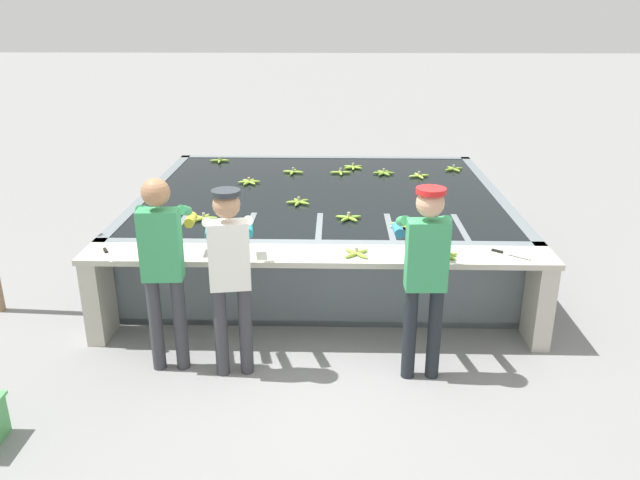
# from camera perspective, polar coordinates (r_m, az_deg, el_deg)

# --- Properties ---
(ground_plane) EXTENTS (80.00, 80.00, 0.00)m
(ground_plane) POSITION_cam_1_polar(r_m,az_deg,el_deg) (5.63, -0.32, -10.10)
(ground_plane) COLOR gray
(ground_plane) RESTS_ON ground
(wash_tank) EXTENTS (4.17, 3.61, 0.84)m
(wash_tank) POSITION_cam_1_polar(r_m,az_deg,el_deg) (7.49, 0.19, 1.40)
(wash_tank) COLOR slate
(wash_tank) RESTS_ON ground
(work_ledge) EXTENTS (4.17, 0.45, 0.84)m
(work_ledge) POSITION_cam_1_polar(r_m,az_deg,el_deg) (5.55, -0.26, -3.59)
(work_ledge) COLOR #B7B2A3
(work_ledge) RESTS_ON ground
(worker_0) EXTENTS (0.43, 0.72, 1.65)m
(worker_0) POSITION_cam_1_polar(r_m,az_deg,el_deg) (5.13, -14.18, -1.56)
(worker_0) COLOR #38383D
(worker_0) RESTS_ON ground
(worker_1) EXTENTS (0.48, 0.74, 1.58)m
(worker_1) POSITION_cam_1_polar(r_m,az_deg,el_deg) (4.97, -8.25, -2.34)
(worker_1) COLOR #38383D
(worker_1) RESTS_ON ground
(worker_2) EXTENTS (0.42, 0.72, 1.61)m
(worker_2) POSITION_cam_1_polar(r_m,az_deg,el_deg) (4.93, 9.61, -2.34)
(worker_2) COLOR #1E2328
(worker_2) RESTS_ON ground
(banana_bunch_floating_0) EXTENTS (0.28, 0.28, 0.08)m
(banana_bunch_floating_0) POSITION_cam_1_polar(r_m,az_deg,el_deg) (8.15, 1.90, 6.21)
(banana_bunch_floating_0) COLOR #93BC3D
(banana_bunch_floating_0) RESTS_ON wash_tank
(banana_bunch_floating_1) EXTENTS (0.28, 0.28, 0.08)m
(banana_bunch_floating_1) POSITION_cam_1_polar(r_m,az_deg,el_deg) (8.91, -9.16, 7.20)
(banana_bunch_floating_1) COLOR #7FAD33
(banana_bunch_floating_1) RESTS_ON wash_tank
(banana_bunch_floating_2) EXTENTS (0.28, 0.28, 0.08)m
(banana_bunch_floating_2) POSITION_cam_1_polar(r_m,az_deg,el_deg) (8.18, -2.46, 6.25)
(banana_bunch_floating_2) COLOR #93BC3D
(banana_bunch_floating_2) RESTS_ON wash_tank
(banana_bunch_floating_3) EXTENTS (0.28, 0.27, 0.08)m
(banana_bunch_floating_3) POSITION_cam_1_polar(r_m,az_deg,el_deg) (6.35, 2.64, 2.06)
(banana_bunch_floating_3) COLOR #7FAD33
(banana_bunch_floating_3) RESTS_ON wash_tank
(banana_bunch_floating_4) EXTENTS (0.27, 0.28, 0.08)m
(banana_bunch_floating_4) POSITION_cam_1_polar(r_m,az_deg,el_deg) (6.87, -1.96, 3.50)
(banana_bunch_floating_4) COLOR #7FAD33
(banana_bunch_floating_4) RESTS_ON wash_tank
(banana_bunch_floating_5) EXTENTS (0.28, 0.27, 0.08)m
(banana_bunch_floating_5) POSITION_cam_1_polar(r_m,az_deg,el_deg) (7.74, -6.50, 5.31)
(banana_bunch_floating_5) COLOR #93BC3D
(banana_bunch_floating_5) RESTS_ON wash_tank
(banana_bunch_floating_6) EXTENTS (0.27, 0.28, 0.08)m
(banana_bunch_floating_6) POSITION_cam_1_polar(r_m,az_deg,el_deg) (6.43, -10.57, 1.97)
(banana_bunch_floating_6) COLOR #93BC3D
(banana_bunch_floating_6) RESTS_ON wash_tank
(banana_bunch_floating_7) EXTENTS (0.28, 0.26, 0.08)m
(banana_bunch_floating_7) POSITION_cam_1_polar(r_m,az_deg,el_deg) (8.16, 5.84, 6.13)
(banana_bunch_floating_7) COLOR #75A333
(banana_bunch_floating_7) RESTS_ON wash_tank
(banana_bunch_floating_8) EXTENTS (0.26, 0.28, 0.08)m
(banana_bunch_floating_8) POSITION_cam_1_polar(r_m,az_deg,el_deg) (8.43, 3.05, 6.67)
(banana_bunch_floating_8) COLOR #8CB738
(banana_bunch_floating_8) RESTS_ON wash_tank
(banana_bunch_floating_9) EXTENTS (0.28, 0.28, 0.08)m
(banana_bunch_floating_9) POSITION_cam_1_polar(r_m,az_deg,el_deg) (6.17, 7.63, 1.34)
(banana_bunch_floating_9) COLOR #9EC642
(banana_bunch_floating_9) RESTS_ON wash_tank
(banana_bunch_floating_10) EXTENTS (0.28, 0.28, 0.08)m
(banana_bunch_floating_10) POSITION_cam_1_polar(r_m,az_deg,el_deg) (8.07, 9.03, 5.82)
(banana_bunch_floating_10) COLOR #9EC642
(banana_bunch_floating_10) RESTS_ON wash_tank
(banana_bunch_floating_11) EXTENTS (0.27, 0.27, 0.08)m
(banana_bunch_floating_11) POSITION_cam_1_polar(r_m,az_deg,el_deg) (8.50, 12.13, 6.37)
(banana_bunch_floating_11) COLOR #7FAD33
(banana_bunch_floating_11) RESTS_ON wash_tank
(banana_bunch_ledge_0) EXTENTS (0.23, 0.23, 0.08)m
(banana_bunch_ledge_0) POSITION_cam_1_polar(r_m,az_deg,el_deg) (5.41, 3.35, -1.21)
(banana_bunch_ledge_0) COLOR #93BC3D
(banana_bunch_ledge_0) RESTS_ON work_ledge
(banana_bunch_ledge_1) EXTENTS (0.28, 0.28, 0.08)m
(banana_bunch_ledge_1) POSITION_cam_1_polar(r_m,az_deg,el_deg) (5.47, 11.12, -1.34)
(banana_bunch_ledge_1) COLOR #7FAD33
(banana_bunch_ledge_1) RESTS_ON work_ledge
(knife_0) EXTENTS (0.29, 0.24, 0.02)m
(knife_0) POSITION_cam_1_polar(r_m,az_deg,el_deg) (5.68, 16.55, -1.14)
(knife_0) COLOR silver
(knife_0) RESTS_ON work_ledge
(knife_1) EXTENTS (0.20, 0.32, 0.02)m
(knife_1) POSITION_cam_1_polar(r_m,az_deg,el_deg) (5.75, -18.91, -1.13)
(knife_1) COLOR silver
(knife_1) RESTS_ON work_ledge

